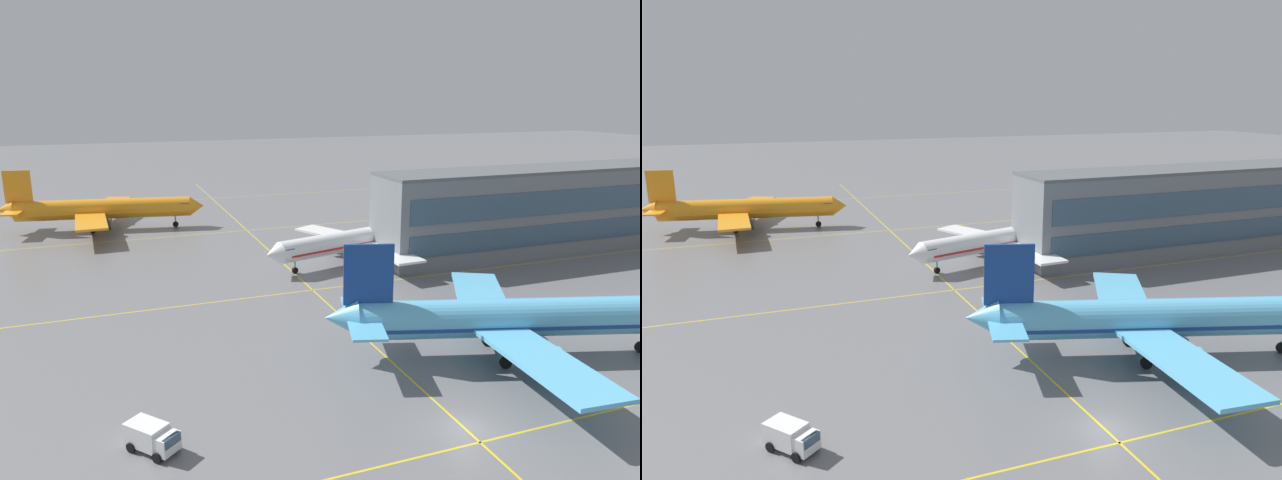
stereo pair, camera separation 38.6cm
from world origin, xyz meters
TOP-DOWN VIEW (x-y plane):
  - ground_plane at (0.00, 0.00)m, footprint 600.00×600.00m
  - airliner_front_gate at (11.88, 9.61)m, footprint 37.60×32.10m
  - airliner_second_row at (11.34, 46.60)m, footprint 32.18×27.40m
  - airliner_third_row at (-26.08, 83.66)m, footprint 38.31×32.63m
  - taxiway_markings at (0.00, 54.49)m, footprint 164.43×165.69m
  - service_truck_red_van at (-23.42, 5.65)m, footprint 4.06×4.32m
  - terminal_building at (50.66, 42.15)m, footprint 73.60×10.53m

SIDE VIEW (x-z plane):
  - ground_plane at x=0.00m, z-range 0.00..0.00m
  - taxiway_markings at x=0.00m, z-range 0.00..0.01m
  - service_truck_red_van at x=-23.42m, z-range 0.13..2.23m
  - airliner_second_row at x=11.34m, z-range -1.61..8.53m
  - airliner_front_gate at x=11.88m, z-range -1.89..10.03m
  - airliner_third_row at x=-26.08m, z-range -1.89..10.05m
  - terminal_building at x=50.66m, z-range 0.00..14.00m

